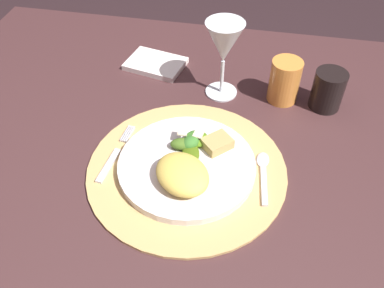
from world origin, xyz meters
TOP-DOWN VIEW (x-y plane):
  - dining_table at (0.00, 0.00)m, footprint 1.16×1.02m
  - placemat at (0.04, -0.02)m, footprint 0.37×0.37m
  - dinner_plate at (0.04, -0.02)m, footprint 0.25×0.25m
  - pasta_serving at (0.05, -0.07)m, footprint 0.13×0.13m
  - salad_greens at (0.04, 0.02)m, footprint 0.07×0.09m
  - bread_piece at (0.09, 0.03)m, footprint 0.06×0.06m
  - fork at (-0.10, -0.02)m, footprint 0.03×0.15m
  - spoon at (0.18, -0.00)m, footprint 0.03×0.13m
  - napkin at (-0.10, 0.29)m, footprint 0.15×0.12m
  - wine_glass at (0.07, 0.22)m, footprint 0.08×0.08m
  - amber_tumbler at (0.21, 0.22)m, footprint 0.07×0.07m
  - dark_tumbler at (0.30, 0.22)m, footprint 0.07×0.07m

SIDE VIEW (x-z plane):
  - dining_table at x=0.00m, z-range 0.23..0.98m
  - placemat at x=0.04m, z-range 0.75..0.76m
  - napkin at x=-0.10m, z-range 0.75..0.77m
  - spoon at x=0.18m, z-range 0.76..0.77m
  - fork at x=-0.10m, z-range 0.76..0.76m
  - dinner_plate at x=0.04m, z-range 0.76..0.78m
  - salad_greens at x=0.04m, z-range 0.77..0.80m
  - bread_piece at x=0.09m, z-range 0.78..0.79m
  - pasta_serving at x=0.05m, z-range 0.78..0.81m
  - dark_tumbler at x=0.30m, z-range 0.75..0.84m
  - amber_tumbler at x=0.21m, z-range 0.75..0.85m
  - wine_glass at x=0.07m, z-range 0.79..0.96m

